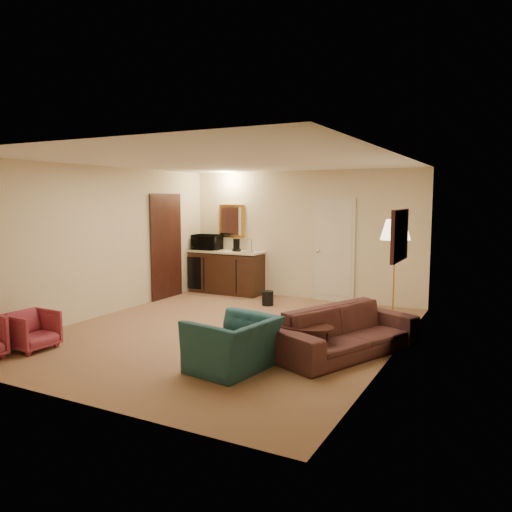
{
  "coord_description": "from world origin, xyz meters",
  "views": [
    {
      "loc": [
        3.85,
        -6.44,
        2.05
      ],
      "look_at": [
        0.23,
        0.5,
        1.14
      ],
      "focal_mm": 35.0,
      "sensor_mm": 36.0,
      "label": 1
    }
  ],
  "objects_px": {
    "wetbar_cabinet": "(226,272)",
    "microwave": "(207,240)",
    "coffee_table": "(304,342)",
    "coffee_maker": "(237,245)",
    "waste_bin": "(268,298)",
    "floor_lamp": "(394,274)",
    "rose_chair_near": "(32,329)",
    "sofa": "(347,323)",
    "teal_armchair": "(233,335)"
  },
  "relations": [
    {
      "from": "wetbar_cabinet",
      "to": "microwave",
      "type": "height_order",
      "value": "microwave"
    },
    {
      "from": "coffee_table",
      "to": "microwave",
      "type": "distance_m",
      "value": 5.09
    },
    {
      "from": "coffee_table",
      "to": "coffee_maker",
      "type": "height_order",
      "value": "coffee_maker"
    },
    {
      "from": "waste_bin",
      "to": "floor_lamp",
      "type": "bearing_deg",
      "value": -13.5
    },
    {
      "from": "coffee_table",
      "to": "coffee_maker",
      "type": "bearing_deg",
      "value": 130.72
    },
    {
      "from": "rose_chair_near",
      "to": "microwave",
      "type": "height_order",
      "value": "microwave"
    },
    {
      "from": "wetbar_cabinet",
      "to": "waste_bin",
      "type": "height_order",
      "value": "wetbar_cabinet"
    },
    {
      "from": "sofa",
      "to": "coffee_table",
      "type": "distance_m",
      "value": 0.65
    },
    {
      "from": "rose_chair_near",
      "to": "waste_bin",
      "type": "height_order",
      "value": "rose_chair_near"
    },
    {
      "from": "rose_chair_near",
      "to": "waste_bin",
      "type": "distance_m",
      "value": 4.31
    },
    {
      "from": "rose_chair_near",
      "to": "floor_lamp",
      "type": "height_order",
      "value": "floor_lamp"
    },
    {
      "from": "microwave",
      "to": "coffee_table",
      "type": "bearing_deg",
      "value": -46.84
    },
    {
      "from": "sofa",
      "to": "rose_chair_near",
      "type": "height_order",
      "value": "sofa"
    },
    {
      "from": "sofa",
      "to": "coffee_table",
      "type": "xyz_separation_m",
      "value": [
        -0.42,
        -0.46,
        -0.19
      ]
    },
    {
      "from": "microwave",
      "to": "waste_bin",
      "type": "bearing_deg",
      "value": -25.64
    },
    {
      "from": "teal_armchair",
      "to": "rose_chair_near",
      "type": "height_order",
      "value": "teal_armchair"
    },
    {
      "from": "wetbar_cabinet",
      "to": "microwave",
      "type": "bearing_deg",
      "value": 178.75
    },
    {
      "from": "teal_armchair",
      "to": "coffee_table",
      "type": "relative_size",
      "value": 1.26
    },
    {
      "from": "sofa",
      "to": "teal_armchair",
      "type": "xyz_separation_m",
      "value": [
        -1.02,
        -1.24,
        0.02
      ]
    },
    {
      "from": "teal_armchair",
      "to": "coffee_maker",
      "type": "distance_m",
      "value": 4.84
    },
    {
      "from": "floor_lamp",
      "to": "coffee_maker",
      "type": "xyz_separation_m",
      "value": [
        -3.61,
        1.34,
        0.19
      ]
    },
    {
      "from": "rose_chair_near",
      "to": "sofa",
      "type": "bearing_deg",
      "value": -63.13
    },
    {
      "from": "sofa",
      "to": "coffee_maker",
      "type": "distance_m",
      "value": 4.51
    },
    {
      "from": "teal_armchair",
      "to": "microwave",
      "type": "bearing_deg",
      "value": -134.66
    },
    {
      "from": "waste_bin",
      "to": "microwave",
      "type": "height_order",
      "value": "microwave"
    },
    {
      "from": "floor_lamp",
      "to": "wetbar_cabinet",
      "type": "bearing_deg",
      "value": 161.08
    },
    {
      "from": "sofa",
      "to": "teal_armchair",
      "type": "bearing_deg",
      "value": 164.5
    },
    {
      "from": "teal_armchair",
      "to": "microwave",
      "type": "height_order",
      "value": "microwave"
    },
    {
      "from": "sofa",
      "to": "teal_armchair",
      "type": "distance_m",
      "value": 1.6
    },
    {
      "from": "coffee_table",
      "to": "waste_bin",
      "type": "height_order",
      "value": "coffee_table"
    },
    {
      "from": "wetbar_cabinet",
      "to": "waste_bin",
      "type": "bearing_deg",
      "value": -28.07
    },
    {
      "from": "wetbar_cabinet",
      "to": "floor_lamp",
      "type": "height_order",
      "value": "floor_lamp"
    },
    {
      "from": "microwave",
      "to": "coffee_maker",
      "type": "height_order",
      "value": "microwave"
    },
    {
      "from": "rose_chair_near",
      "to": "floor_lamp",
      "type": "distance_m",
      "value": 5.36
    },
    {
      "from": "wetbar_cabinet",
      "to": "sofa",
      "type": "xyz_separation_m",
      "value": [
        3.6,
        -2.93,
        -0.05
      ]
    },
    {
      "from": "wetbar_cabinet",
      "to": "floor_lamp",
      "type": "xyz_separation_m",
      "value": [
        3.85,
        -1.32,
        0.4
      ]
    },
    {
      "from": "rose_chair_near",
      "to": "microwave",
      "type": "bearing_deg",
      "value": 4.94
    },
    {
      "from": "rose_chair_near",
      "to": "floor_lamp",
      "type": "xyz_separation_m",
      "value": [
        4.1,
        3.4,
        0.57
      ]
    },
    {
      "from": "microwave",
      "to": "sofa",
      "type": "bearing_deg",
      "value": -39.72
    },
    {
      "from": "wetbar_cabinet",
      "to": "coffee_maker",
      "type": "distance_m",
      "value": 0.64
    },
    {
      "from": "sofa",
      "to": "wetbar_cabinet",
      "type": "bearing_deg",
      "value": 74.7
    },
    {
      "from": "rose_chair_near",
      "to": "coffee_maker",
      "type": "relative_size",
      "value": 2.17
    },
    {
      "from": "sofa",
      "to": "coffee_table",
      "type": "relative_size",
      "value": 2.71
    },
    {
      "from": "wetbar_cabinet",
      "to": "microwave",
      "type": "relative_size",
      "value": 2.74
    },
    {
      "from": "sofa",
      "to": "teal_armchair",
      "type": "relative_size",
      "value": 2.16
    },
    {
      "from": "teal_armchair",
      "to": "coffee_table",
      "type": "bearing_deg",
      "value": 151.56
    },
    {
      "from": "coffee_table",
      "to": "rose_chair_near",
      "type": "bearing_deg",
      "value": -158.8
    },
    {
      "from": "coffee_table",
      "to": "teal_armchair",
      "type": "bearing_deg",
      "value": -127.36
    },
    {
      "from": "sofa",
      "to": "floor_lamp",
      "type": "height_order",
      "value": "floor_lamp"
    },
    {
      "from": "teal_armchair",
      "to": "waste_bin",
      "type": "distance_m",
      "value": 3.67
    }
  ]
}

